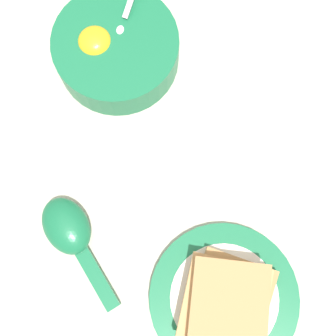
{
  "coord_description": "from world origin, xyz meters",
  "views": [
    {
      "loc": [
        0.17,
        0.15,
        0.59
      ],
      "look_at": [
        0.04,
        0.12,
        0.02
      ],
      "focal_mm": 50.0,
      "sensor_mm": 36.0,
      "label": 1
    }
  ],
  "objects_px": {
    "egg_bowl": "(116,50)",
    "soup_spoon": "(71,233)",
    "toast_plate": "(224,298)",
    "toast_sandwich": "(228,302)"
  },
  "relations": [
    {
      "from": "toast_plate",
      "to": "toast_sandwich",
      "type": "relative_size",
      "value": 1.61
    },
    {
      "from": "soup_spoon",
      "to": "egg_bowl",
      "type": "bearing_deg",
      "value": -179.07
    },
    {
      "from": "toast_plate",
      "to": "soup_spoon",
      "type": "bearing_deg",
      "value": -99.48
    },
    {
      "from": "egg_bowl",
      "to": "soup_spoon",
      "type": "relative_size",
      "value": 1.23
    },
    {
      "from": "toast_sandwich",
      "to": "egg_bowl",
      "type": "bearing_deg",
      "value": -143.76
    },
    {
      "from": "egg_bowl",
      "to": "toast_plate",
      "type": "height_order",
      "value": "egg_bowl"
    },
    {
      "from": "egg_bowl",
      "to": "toast_sandwich",
      "type": "distance_m",
      "value": 0.35
    },
    {
      "from": "egg_bowl",
      "to": "toast_sandwich",
      "type": "height_order",
      "value": "egg_bowl"
    },
    {
      "from": "egg_bowl",
      "to": "soup_spoon",
      "type": "xyz_separation_m",
      "value": [
        0.25,
        0.0,
        -0.01
      ]
    },
    {
      "from": "egg_bowl",
      "to": "soup_spoon",
      "type": "height_order",
      "value": "egg_bowl"
    }
  ]
}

